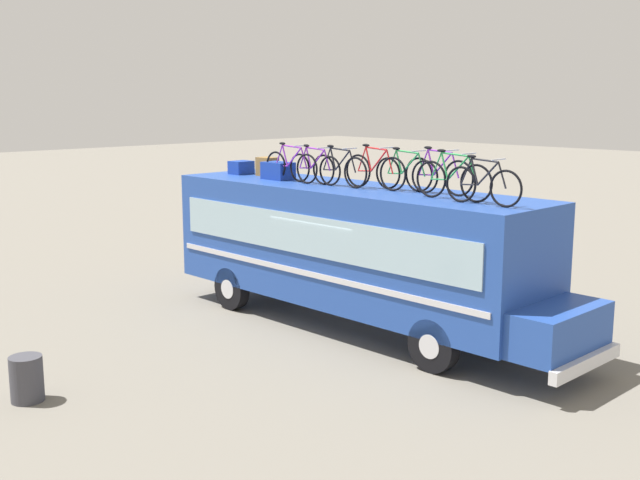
# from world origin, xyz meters

# --- Properties ---
(ground_plane) EXTENTS (120.00, 120.00, 0.00)m
(ground_plane) POSITION_xyz_m (0.00, 0.00, 0.00)
(ground_plane) COLOR slate
(bus) EXTENTS (10.53, 2.45, 3.15)m
(bus) POSITION_xyz_m (0.16, 0.00, 1.83)
(bus) COLOR #23479E
(bus) RESTS_ON ground
(luggage_bag_1) EXTENTS (0.45, 0.52, 0.33)m
(luggage_bag_1) POSITION_xyz_m (-3.88, 0.05, 3.32)
(luggage_bag_1) COLOR #193899
(luggage_bag_1) RESTS_ON bus
(luggage_bag_2) EXTENTS (0.48, 0.38, 0.46)m
(luggage_bag_2) POSITION_xyz_m (-3.07, 0.25, 3.38)
(luggage_bag_2) COLOR olive
(luggage_bag_2) RESTS_ON bus
(luggage_bag_3) EXTENTS (0.73, 0.49, 0.41)m
(luggage_bag_3) POSITION_xyz_m (-2.25, -0.12, 3.36)
(luggage_bag_3) COLOR #193899
(luggage_bag_3) RESTS_ON bus
(rooftop_bicycle_1) EXTENTS (1.75, 0.44, 0.91)m
(rooftop_bicycle_1) POSITION_xyz_m (-1.61, -0.28, 3.53)
(rooftop_bicycle_1) COLOR black
(rooftop_bicycle_1) RESTS_ON bus
(rooftop_bicycle_2) EXTENTS (1.65, 0.44, 0.88)m
(rooftop_bicycle_2) POSITION_xyz_m (-0.94, -0.16, 3.52)
(rooftop_bicycle_2) COLOR black
(rooftop_bicycle_2) RESTS_ON bus
(rooftop_bicycle_3) EXTENTS (1.66, 0.44, 0.90)m
(rooftop_bicycle_3) POSITION_xyz_m (-0.18, -0.15, 3.53)
(rooftop_bicycle_3) COLOR black
(rooftop_bicycle_3) RESTS_ON bus
(rooftop_bicycle_4) EXTENTS (1.71, 0.44, 0.95)m
(rooftop_bicycle_4) POSITION_xyz_m (0.68, 0.07, 3.55)
(rooftop_bicycle_4) COLOR black
(rooftop_bicycle_4) RESTS_ON bus
(rooftop_bicycle_5) EXTENTS (1.68, 0.44, 0.91)m
(rooftop_bicycle_5) POSITION_xyz_m (1.37, 0.26, 3.53)
(rooftop_bicycle_5) COLOR black
(rooftop_bicycle_5) RESTS_ON bus
(rooftop_bicycle_6) EXTENTS (1.72, 0.44, 0.96)m
(rooftop_bicycle_6) POSITION_xyz_m (2.16, 0.34, 3.55)
(rooftop_bicycle_6) COLOR black
(rooftop_bicycle_6) RESTS_ON bus
(rooftop_bicycle_7) EXTENTS (1.78, 0.44, 0.96)m
(rooftop_bicycle_7) POSITION_xyz_m (2.91, -0.19, 3.55)
(rooftop_bicycle_7) COLOR black
(rooftop_bicycle_7) RESTS_ON bus
(rooftop_bicycle_8) EXTENTS (1.65, 0.44, 0.90)m
(rooftop_bicycle_8) POSITION_xyz_m (3.70, -0.36, 3.53)
(rooftop_bicycle_8) COLOR black
(rooftop_bicycle_8) RESTS_ON bus
(trash_bin) EXTENTS (0.55, 0.55, 0.79)m
(trash_bin) POSITION_xyz_m (-0.69, -7.16, 0.39)
(trash_bin) COLOR #3F3F47
(trash_bin) RESTS_ON ground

